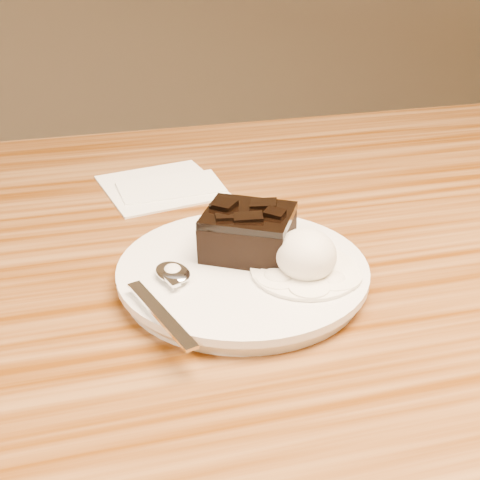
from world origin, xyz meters
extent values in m
cylinder|color=silver|center=(-0.12, -0.07, 0.76)|extent=(0.23, 0.23, 0.02)
cube|color=black|center=(-0.11, -0.05, 0.79)|extent=(0.10, 0.10, 0.04)
ellipsoid|color=silver|center=(-0.07, -0.10, 0.79)|extent=(0.05, 0.06, 0.05)
cylinder|color=white|center=(-0.07, -0.10, 0.77)|extent=(0.10, 0.10, 0.00)
cube|color=white|center=(-0.16, 0.17, 0.75)|extent=(0.16, 0.16, 0.01)
cube|color=black|center=(-0.09, -0.10, 0.77)|extent=(0.01, 0.01, 0.00)
cube|color=black|center=(-0.10, -0.06, 0.77)|extent=(0.01, 0.01, 0.00)
camera|label=1|loc=(-0.25, -0.56, 1.06)|focal=48.28mm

